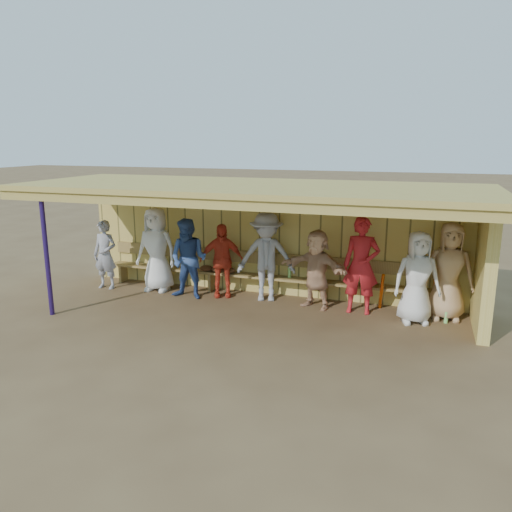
{
  "coord_description": "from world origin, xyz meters",
  "views": [
    {
      "loc": [
        3.1,
        -8.83,
        3.33
      ],
      "look_at": [
        0.0,
        0.35,
        1.05
      ],
      "focal_mm": 35.0,
      "sensor_mm": 36.0,
      "label": 1
    }
  ],
  "objects_px": {
    "player_d": "(221,260)",
    "player_e": "(266,257)",
    "player_h": "(449,271)",
    "bench": "(267,272)",
    "player_c": "(189,259)",
    "player_extra": "(417,278)",
    "player_b": "(157,249)",
    "player_g": "(361,265)",
    "player_a": "(105,255)",
    "player_f": "(316,269)"
  },
  "relations": [
    {
      "from": "player_g",
      "to": "player_d",
      "type": "bearing_deg",
      "value": 175.65
    },
    {
      "from": "player_c",
      "to": "player_f",
      "type": "height_order",
      "value": "player_c"
    },
    {
      "from": "player_e",
      "to": "bench",
      "type": "height_order",
      "value": "player_e"
    },
    {
      "from": "player_e",
      "to": "player_f",
      "type": "bearing_deg",
      "value": -22.78
    },
    {
      "from": "player_b",
      "to": "player_f",
      "type": "height_order",
      "value": "player_b"
    },
    {
      "from": "player_c",
      "to": "player_d",
      "type": "height_order",
      "value": "player_c"
    },
    {
      "from": "player_extra",
      "to": "player_e",
      "type": "bearing_deg",
      "value": 156.15
    },
    {
      "from": "player_h",
      "to": "bench",
      "type": "height_order",
      "value": "player_h"
    },
    {
      "from": "player_d",
      "to": "player_f",
      "type": "relative_size",
      "value": 0.99
    },
    {
      "from": "player_a",
      "to": "player_h",
      "type": "relative_size",
      "value": 0.84
    },
    {
      "from": "player_b",
      "to": "bench",
      "type": "bearing_deg",
      "value": 7.06
    },
    {
      "from": "player_h",
      "to": "player_extra",
      "type": "distance_m",
      "value": 0.68
    },
    {
      "from": "player_c",
      "to": "player_extra",
      "type": "xyz_separation_m",
      "value": [
        4.61,
        0.01,
        0.0
      ]
    },
    {
      "from": "player_d",
      "to": "player_g",
      "type": "distance_m",
      "value": 2.96
    },
    {
      "from": "player_e",
      "to": "player_g",
      "type": "xyz_separation_m",
      "value": [
        1.97,
        -0.17,
        0.02
      ]
    },
    {
      "from": "player_a",
      "to": "player_f",
      "type": "xyz_separation_m",
      "value": [
        4.81,
        0.2,
        0.02
      ]
    },
    {
      "from": "player_f",
      "to": "player_h",
      "type": "distance_m",
      "value": 2.48
    },
    {
      "from": "player_d",
      "to": "player_h",
      "type": "distance_m",
      "value": 4.55
    },
    {
      "from": "player_d",
      "to": "player_f",
      "type": "height_order",
      "value": "player_f"
    },
    {
      "from": "player_extra",
      "to": "player_c",
      "type": "bearing_deg",
      "value": 163.69
    },
    {
      "from": "player_a",
      "to": "bench",
      "type": "xyz_separation_m",
      "value": [
        3.64,
        0.65,
        -0.25
      ]
    },
    {
      "from": "player_b",
      "to": "player_g",
      "type": "relative_size",
      "value": 0.99
    },
    {
      "from": "player_h",
      "to": "player_extra",
      "type": "bearing_deg",
      "value": -151.11
    },
    {
      "from": "player_d",
      "to": "bench",
      "type": "bearing_deg",
      "value": 1.26
    },
    {
      "from": "player_f",
      "to": "bench",
      "type": "relative_size",
      "value": 0.21
    },
    {
      "from": "player_f",
      "to": "bench",
      "type": "bearing_deg",
      "value": 178.13
    },
    {
      "from": "player_a",
      "to": "player_e",
      "type": "relative_size",
      "value": 0.84
    },
    {
      "from": "player_f",
      "to": "player_extra",
      "type": "xyz_separation_m",
      "value": [
        1.92,
        -0.25,
        0.06
      ]
    },
    {
      "from": "player_c",
      "to": "bench",
      "type": "distance_m",
      "value": 1.71
    },
    {
      "from": "player_d",
      "to": "player_e",
      "type": "bearing_deg",
      "value": -17.02
    },
    {
      "from": "player_h",
      "to": "bench",
      "type": "distance_m",
      "value": 3.67
    },
    {
      "from": "player_b",
      "to": "player_d",
      "type": "distance_m",
      "value": 1.55
    },
    {
      "from": "player_g",
      "to": "player_h",
      "type": "height_order",
      "value": "player_g"
    },
    {
      "from": "player_h",
      "to": "bench",
      "type": "relative_size",
      "value": 0.24
    },
    {
      "from": "player_b",
      "to": "player_extra",
      "type": "height_order",
      "value": "player_b"
    },
    {
      "from": "player_f",
      "to": "player_b",
      "type": "bearing_deg",
      "value": -161.44
    },
    {
      "from": "player_a",
      "to": "player_b",
      "type": "relative_size",
      "value": 0.83
    },
    {
      "from": "player_d",
      "to": "player_h",
      "type": "height_order",
      "value": "player_h"
    },
    {
      "from": "player_h",
      "to": "player_b",
      "type": "bearing_deg",
      "value": 174.53
    },
    {
      "from": "player_e",
      "to": "player_h",
      "type": "bearing_deg",
      "value": -15.37
    },
    {
      "from": "player_d",
      "to": "player_g",
      "type": "relative_size",
      "value": 0.84
    },
    {
      "from": "player_extra",
      "to": "player_h",
      "type": "bearing_deg",
      "value": 18.9
    },
    {
      "from": "player_b",
      "to": "player_h",
      "type": "height_order",
      "value": "player_b"
    },
    {
      "from": "player_c",
      "to": "bench",
      "type": "height_order",
      "value": "player_c"
    },
    {
      "from": "player_g",
      "to": "player_h",
      "type": "xyz_separation_m",
      "value": [
        1.59,
        0.17,
        -0.02
      ]
    },
    {
      "from": "player_c",
      "to": "bench",
      "type": "xyz_separation_m",
      "value": [
        1.52,
        0.71,
        -0.33
      ]
    },
    {
      "from": "player_d",
      "to": "player_a",
      "type": "bearing_deg",
      "value": 165.14
    },
    {
      "from": "player_c",
      "to": "player_f",
      "type": "relative_size",
      "value": 1.07
    },
    {
      "from": "player_extra",
      "to": "player_d",
      "type": "bearing_deg",
      "value": 158.88
    },
    {
      "from": "player_b",
      "to": "player_c",
      "type": "height_order",
      "value": "player_b"
    }
  ]
}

